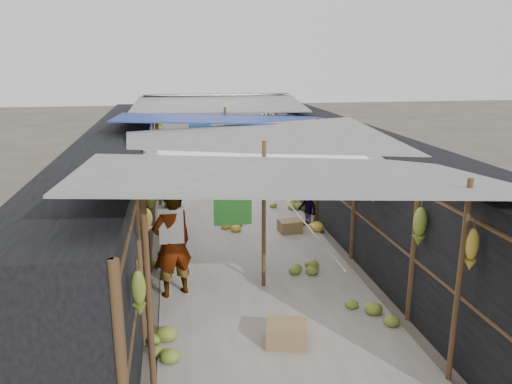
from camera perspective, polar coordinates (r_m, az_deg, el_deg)
aisle_slab at (r=12.18m, az=-2.12°, el=-3.64°), size 3.60×16.00×0.02m
stall_left at (r=11.84m, az=-15.25°, el=1.03°), size 1.40×15.00×2.30m
stall_right at (r=12.49m, az=10.21°, el=2.04°), size 1.40×15.00×2.30m
crate_near at (r=7.26m, az=3.55°, el=-15.94°), size 0.66×0.58×0.33m
crate_mid at (r=11.57m, az=3.87°, el=-3.96°), size 0.53×0.44×0.30m
crate_back at (r=12.95m, az=-3.53°, el=-1.91°), size 0.52×0.47×0.28m
black_basin at (r=15.55m, az=2.50°, el=0.78°), size 0.60×0.60×0.18m
vendor_elderly at (r=8.42m, az=-9.57°, el=-5.82°), size 0.80×0.69×1.87m
shopper_blue at (r=14.43m, az=-4.94°, el=2.92°), size 0.88×0.69×1.79m
vendor_seated at (r=11.93m, az=5.85°, el=-1.75°), size 0.59×0.71×0.95m
market_canopy at (r=11.97m, az=-2.32°, el=7.82°), size 5.62×15.20×2.77m
hanging_bananas at (r=12.20m, az=-2.10°, el=4.51°), size 3.96×13.74×0.74m
floor_bananas at (r=11.43m, az=0.46°, el=-4.15°), size 3.95×9.99×0.35m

